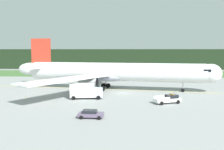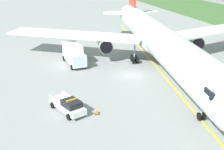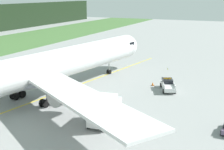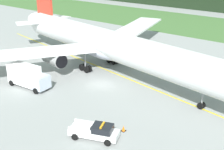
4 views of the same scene
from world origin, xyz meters
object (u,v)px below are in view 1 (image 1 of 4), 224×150
Objects in this scene: ops_pickup_truck at (168,99)px; catering_truck at (85,91)px; airliner at (112,72)px; staff_car at (91,114)px; apron_cone at (173,99)px.

catering_truck reaches higher than ops_pickup_truck.
catering_truck is (-5.26, -13.35, -3.00)m from airliner.
staff_car is at bearing -93.75° from airliner.
staff_car is at bearing -77.64° from catering_truck.
airliner is 20.29m from apron_cone.
ops_pickup_truck is at bearing -115.05° from apron_cone.
catering_truck is at bearing 167.96° from ops_pickup_truck.
airliner is 7.67× the size of catering_truck.
airliner reaches higher than catering_truck.
apron_cone is at bearing -1.86° from catering_truck.
apron_cone is at bearing 42.92° from staff_car.
ops_pickup_truck is at bearing 38.86° from staff_car.
airliner is 13.78× the size of staff_car.
ops_pickup_truck is 8.90× the size of apron_cone.
catering_truck is at bearing -111.50° from airliner.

